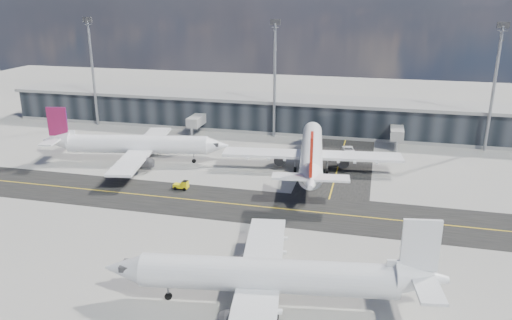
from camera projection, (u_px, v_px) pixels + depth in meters
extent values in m
plane|color=gray|center=(214.00, 212.00, 83.02)|extent=(300.00, 300.00, 0.00)
cube|color=black|center=(222.00, 203.00, 86.70)|extent=(180.00, 14.00, 0.02)
cube|color=black|center=(341.00, 157.00, 111.16)|extent=(14.00, 50.00, 0.02)
cube|color=yellow|center=(222.00, 203.00, 86.70)|extent=(180.00, 0.25, 0.01)
cube|color=yellow|center=(341.00, 157.00, 111.15)|extent=(0.25, 50.00, 0.01)
cube|color=black|center=(280.00, 115.00, 132.42)|extent=(150.00, 12.00, 8.00)
cube|color=gray|center=(280.00, 99.00, 131.04)|extent=(152.00, 13.00, 0.80)
cube|color=gray|center=(279.00, 128.00, 133.56)|extent=(150.00, 12.20, 0.80)
cube|color=gray|center=(198.00, 120.00, 129.77)|extent=(3.00, 10.00, 2.40)
cylinder|color=gray|center=(192.00, 133.00, 125.89)|extent=(0.60, 0.60, 2.40)
cube|color=gray|center=(397.00, 132.00, 118.38)|extent=(3.00, 10.00, 2.40)
cylinder|color=gray|center=(396.00, 147.00, 114.50)|extent=(0.60, 0.60, 2.40)
cylinder|color=gray|center=(93.00, 74.00, 134.21)|extent=(0.70, 0.70, 28.00)
cube|color=#2D2D30|center=(87.00, 20.00, 129.74)|extent=(2.50, 0.50, 1.40)
cylinder|color=gray|center=(275.00, 82.00, 122.82)|extent=(0.70, 0.70, 28.00)
cube|color=#2D2D30|center=(275.00, 22.00, 118.34)|extent=(2.50, 0.50, 1.40)
cylinder|color=gray|center=(493.00, 91.00, 111.43)|extent=(0.70, 0.70, 28.00)
cube|color=#2D2D30|center=(503.00, 25.00, 106.95)|extent=(2.50, 0.50, 1.40)
cylinder|color=white|center=(138.00, 144.00, 106.57)|extent=(30.19, 9.54, 4.00)
cone|color=white|center=(217.00, 146.00, 105.69)|extent=(5.66, 4.86, 4.00)
cone|color=white|center=(58.00, 140.00, 107.28)|extent=(6.64, 5.05, 4.00)
cube|color=white|center=(143.00, 149.00, 106.83)|extent=(11.27, 34.31, 0.50)
cylinder|color=#2D2D30|center=(155.00, 146.00, 112.81)|extent=(4.55, 3.04, 2.30)
cylinder|color=#2D2D30|center=(140.00, 163.00, 101.45)|extent=(4.55, 3.04, 2.30)
cube|color=silver|center=(154.00, 142.00, 112.55)|extent=(2.04, 0.77, 0.80)
cube|color=silver|center=(140.00, 159.00, 101.19)|extent=(2.04, 0.77, 0.80)
cube|color=#6A134D|center=(57.00, 121.00, 105.93)|extent=(4.21, 1.23, 6.19)
cube|color=white|center=(57.00, 138.00, 107.09)|extent=(4.99, 12.30, 0.35)
cube|color=#2D2D30|center=(214.00, 144.00, 105.59)|extent=(2.37, 2.53, 0.70)
cylinder|color=gray|center=(194.00, 158.00, 106.83)|extent=(0.28, 0.28, 2.00)
cylinder|color=black|center=(194.00, 161.00, 107.07)|extent=(0.95, 0.51, 0.90)
cylinder|color=black|center=(138.00, 155.00, 110.55)|extent=(1.17, 0.70, 1.10)
cylinder|color=black|center=(130.00, 164.00, 104.87)|extent=(1.17, 0.70, 1.10)
cylinder|color=white|center=(312.00, 151.00, 100.86)|extent=(8.25, 32.42, 4.29)
cone|color=white|center=(313.00, 128.00, 118.02)|extent=(4.92, 5.85, 4.29)
cone|color=white|center=(310.00, 181.00, 82.99)|extent=(5.05, 6.91, 4.29)
cube|color=white|center=(312.00, 155.00, 102.20)|extent=(36.81, 9.85, 0.54)
cylinder|color=#2D2D30|center=(281.00, 157.00, 104.30)|extent=(3.00, 4.77, 2.46)
cylinder|color=#2D2D30|center=(343.00, 160.00, 102.87)|extent=(3.00, 4.77, 2.46)
cube|color=silver|center=(281.00, 153.00, 104.03)|extent=(0.69, 2.18, 0.86)
cube|color=silver|center=(343.00, 156.00, 102.60)|extent=(0.69, 2.18, 0.86)
cube|color=#AB1A0B|center=(311.00, 154.00, 82.07)|extent=(1.04, 4.52, 6.64)
cube|color=white|center=(311.00, 177.00, 82.78)|extent=(13.13, 4.58, 0.37)
cube|color=#2D2D30|center=(313.00, 127.00, 117.38)|extent=(2.61, 2.42, 0.75)
cylinder|color=gray|center=(312.00, 147.00, 113.92)|extent=(0.29, 0.29, 2.14)
cylinder|color=black|center=(312.00, 150.00, 114.17)|extent=(0.49, 1.00, 0.96)
cylinder|color=black|center=(295.00, 170.00, 101.37)|extent=(0.68, 1.24, 1.18)
cylinder|color=black|center=(327.00, 171.00, 100.65)|extent=(0.68, 1.24, 1.18)
cylinder|color=silver|center=(267.00, 276.00, 56.94)|extent=(29.61, 8.25, 3.91)
cone|color=silver|center=(126.00, 269.00, 58.40)|extent=(5.42, 4.60, 3.91)
cone|color=silver|center=(421.00, 279.00, 55.25)|extent=(6.39, 4.75, 3.91)
cube|color=silver|center=(259.00, 283.00, 57.34)|extent=(9.80, 33.63, 0.49)
cylinder|color=#2D2D30|center=(255.00, 264.00, 63.31)|extent=(4.40, 2.84, 2.25)
cube|color=silver|center=(245.00, 315.00, 51.97)|extent=(1.99, 0.68, 0.78)
cube|color=silver|center=(255.00, 259.00, 63.06)|extent=(1.99, 0.68, 0.78)
cube|color=silver|center=(421.00, 245.00, 54.00)|extent=(4.13, 1.05, 6.07)
cube|color=silver|center=(422.00, 274.00, 55.07)|extent=(4.46, 12.02, 0.34)
cube|color=#2D2D30|center=(130.00, 266.00, 58.24)|extent=(2.26, 2.42, 0.68)
cylinder|color=gray|center=(168.00, 291.00, 58.84)|extent=(0.27, 0.27, 1.96)
cylinder|color=black|center=(168.00, 296.00, 59.07)|extent=(0.92, 0.47, 0.88)
cylinder|color=black|center=(274.00, 317.00, 55.15)|extent=(1.14, 0.64, 1.08)
cylinder|color=black|center=(277.00, 287.00, 60.69)|extent=(1.14, 0.64, 1.08)
cube|color=yellow|center=(181.00, 186.00, 92.45)|extent=(2.84, 1.41, 0.65)
cube|color=yellow|center=(185.00, 183.00, 92.04)|extent=(1.07, 1.25, 0.84)
cube|color=black|center=(185.00, 182.00, 91.94)|extent=(0.98, 1.20, 0.23)
cylinder|color=black|center=(187.00, 187.00, 92.87)|extent=(0.66, 0.26, 0.65)
cylinder|color=black|center=(184.00, 189.00, 91.77)|extent=(0.66, 0.26, 0.65)
cylinder|color=black|center=(178.00, 186.00, 93.37)|extent=(0.66, 0.26, 0.65)
cylinder|color=black|center=(175.00, 188.00, 92.27)|extent=(0.66, 0.26, 0.65)
imported|color=white|center=(349.00, 150.00, 113.36)|extent=(3.84, 5.96, 1.53)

